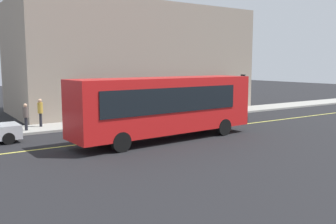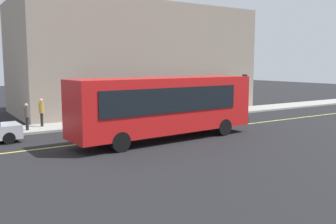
% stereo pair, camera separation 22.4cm
% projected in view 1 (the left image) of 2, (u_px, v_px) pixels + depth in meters
% --- Properties ---
extents(ground, '(120.00, 120.00, 0.00)m').
position_uv_depth(ground, '(192.00, 131.00, 23.59)').
color(ground, black).
extents(sidewalk, '(80.00, 2.92, 0.15)m').
position_uv_depth(sidewalk, '(148.00, 119.00, 28.26)').
color(sidewalk, '#9E9B93').
rests_on(sidewalk, ground).
extents(lane_centre_stripe, '(36.00, 0.16, 0.01)m').
position_uv_depth(lane_centre_stripe, '(192.00, 130.00, 23.59)').
color(lane_centre_stripe, '#D8D14C').
rests_on(lane_centre_stripe, ground).
extents(storefront_building, '(21.08, 10.59, 9.37)m').
position_uv_depth(storefront_building, '(132.00, 59.00, 34.15)').
color(storefront_building, gray).
rests_on(storefront_building, ground).
extents(bus, '(11.27, 3.21, 3.50)m').
position_uv_depth(bus, '(166.00, 105.00, 20.57)').
color(bus, red).
rests_on(bus, ground).
extents(traffic_light, '(0.30, 0.52, 3.20)m').
position_uv_depth(traffic_light, '(243.00, 84.00, 32.42)').
color(traffic_light, '#2D2D33').
rests_on(traffic_light, sidewalk).
extents(car_navy, '(4.39, 2.04, 1.52)m').
position_uv_depth(car_navy, '(144.00, 116.00, 24.79)').
color(car_navy, navy).
rests_on(car_navy, ground).
extents(pedestrian_near_storefront, '(0.34, 0.34, 1.85)m').
position_uv_depth(pedestrian_near_storefront, '(40.00, 110.00, 24.05)').
color(pedestrian_near_storefront, black).
rests_on(pedestrian_near_storefront, sidewalk).
extents(pedestrian_waiting, '(0.34, 0.34, 1.68)m').
position_uv_depth(pedestrian_waiting, '(26.00, 114.00, 22.71)').
color(pedestrian_waiting, black).
rests_on(pedestrian_waiting, sidewalk).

